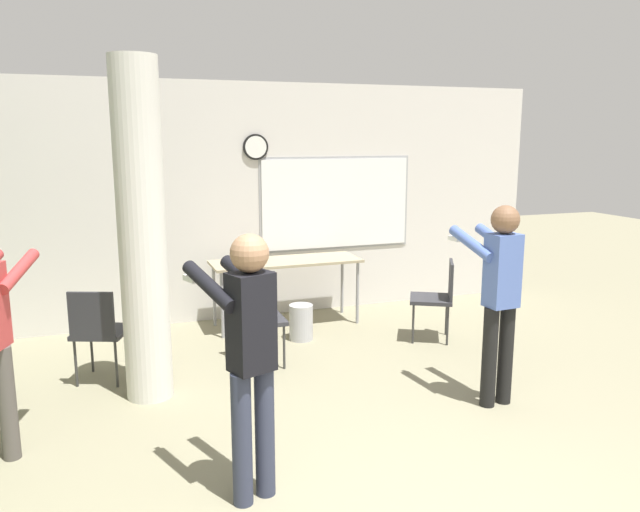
% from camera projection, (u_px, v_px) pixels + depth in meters
% --- Properties ---
extents(wall_back, '(8.00, 0.15, 2.80)m').
position_uv_depth(wall_back, '(235.00, 202.00, 7.41)').
color(wall_back, silver).
rests_on(wall_back, ground_plane).
extents(support_pillar, '(0.38, 0.38, 2.80)m').
position_uv_depth(support_pillar, '(142.00, 234.00, 5.06)').
color(support_pillar, silver).
rests_on(support_pillar, ground_plane).
extents(folding_table, '(1.72, 0.60, 0.77)m').
position_uv_depth(folding_table, '(286.00, 265.00, 7.19)').
color(folding_table, tan).
rests_on(folding_table, ground_plane).
extents(bottle_on_table, '(0.07, 0.07, 0.25)m').
position_uv_depth(bottle_on_table, '(262.00, 253.00, 7.10)').
color(bottle_on_table, '#4C3319').
rests_on(bottle_on_table, folding_table).
extents(waste_bin, '(0.26, 0.26, 0.39)m').
position_uv_depth(waste_bin, '(301.00, 322.00, 6.75)').
color(waste_bin, '#B2B2B7').
rests_on(waste_bin, ground_plane).
extents(chair_table_front, '(0.45, 0.45, 0.87)m').
position_uv_depth(chair_table_front, '(259.00, 312.00, 6.02)').
color(chair_table_front, '#2D2D33').
rests_on(chair_table_front, ground_plane).
extents(chair_near_pillar, '(0.57, 0.57, 0.87)m').
position_uv_depth(chair_near_pillar, '(98.00, 328.00, 5.52)').
color(chair_near_pillar, '#2D2D33').
rests_on(chair_near_pillar, ground_plane).
extents(chair_mid_room, '(0.60, 0.60, 0.87)m').
position_uv_depth(chair_mid_room, '(438.00, 294.00, 6.70)').
color(chair_mid_room, '#2D2D33').
rests_on(chair_mid_room, ground_plane).
extents(person_playing_side, '(0.39, 0.64, 1.65)m').
position_uv_depth(person_playing_side, '(499.00, 289.00, 5.00)').
color(person_playing_side, black).
rests_on(person_playing_side, ground_plane).
extents(person_playing_front, '(0.51, 0.66, 1.64)m').
position_uv_depth(person_playing_front, '(249.00, 347.00, 3.65)').
color(person_playing_front, '#2D3347').
rests_on(person_playing_front, ground_plane).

